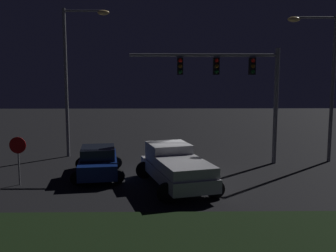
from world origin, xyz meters
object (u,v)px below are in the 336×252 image
at_px(traffic_signal_gantry, 233,77).
at_px(stop_sign, 18,151).
at_px(pickup_truck, 175,165).
at_px(car_sedan, 98,162).
at_px(street_lamp_right, 324,71).
at_px(street_lamp_left, 74,66).

xyz_separation_m(traffic_signal_gantry, stop_sign, (-10.51, -4.25, -3.34)).
bearing_deg(stop_sign, pickup_truck, -2.38).
bearing_deg(traffic_signal_gantry, car_sedan, -159.04).
bearing_deg(street_lamp_right, car_sedan, -165.65).
bearing_deg(street_lamp_left, traffic_signal_gantry, -12.81).
height_order(street_lamp_left, stop_sign, street_lamp_left).
distance_m(pickup_truck, car_sedan, 4.19).
relative_size(pickup_truck, street_lamp_left, 0.64).
bearing_deg(street_lamp_right, pickup_truck, -149.91).
bearing_deg(street_lamp_left, pickup_truck, -48.49).
xyz_separation_m(street_lamp_right, stop_sign, (-15.73, -4.68, -3.70)).
relative_size(pickup_truck, stop_sign, 2.57).
xyz_separation_m(traffic_signal_gantry, street_lamp_right, (5.22, 0.43, 0.36)).
distance_m(pickup_truck, street_lamp_left, 10.00).
height_order(traffic_signal_gantry, street_lamp_left, street_lamp_left).
distance_m(car_sedan, stop_sign, 3.79).
bearing_deg(street_lamp_right, traffic_signal_gantry, -175.32).
bearing_deg(car_sedan, street_lamp_right, -83.75).
height_order(pickup_truck, stop_sign, stop_sign).
bearing_deg(traffic_signal_gantry, stop_sign, -157.96).
relative_size(car_sedan, street_lamp_left, 0.52).
bearing_deg(car_sedan, traffic_signal_gantry, -77.15).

